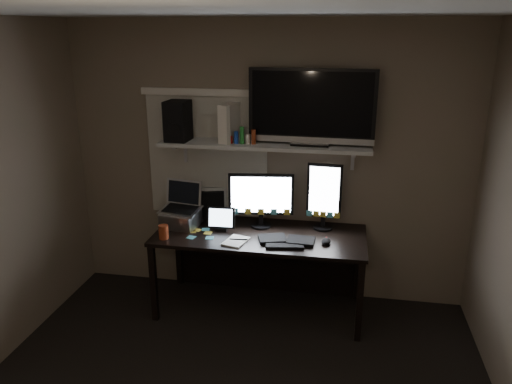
% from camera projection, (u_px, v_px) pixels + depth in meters
% --- Properties ---
extents(ceiling, '(3.60, 3.60, 0.00)m').
position_uv_depth(ceiling, '(211.00, 9.00, 2.40)').
color(ceiling, silver).
rests_on(ceiling, back_wall).
extents(back_wall, '(3.60, 0.00, 3.60)m').
position_uv_depth(back_wall, '(267.00, 164.00, 4.47)').
color(back_wall, '#836D5E').
rests_on(back_wall, floor).
extents(window_blinds, '(1.10, 0.02, 1.10)m').
position_uv_depth(window_blinds, '(207.00, 156.00, 4.53)').
color(window_blinds, silver).
rests_on(window_blinds, back_wall).
extents(desk, '(1.80, 0.75, 0.73)m').
position_uv_depth(desk, '(262.00, 247.00, 4.45)').
color(desk, black).
rests_on(desk, floor).
extents(wall_shelf, '(1.80, 0.35, 0.03)m').
position_uv_depth(wall_shelf, '(264.00, 145.00, 4.24)').
color(wall_shelf, beige).
rests_on(wall_shelf, back_wall).
extents(monitor_landscape, '(0.57, 0.14, 0.50)m').
position_uv_depth(monitor_landscape, '(261.00, 200.00, 4.36)').
color(monitor_landscape, black).
rests_on(monitor_landscape, desk).
extents(monitor_portrait, '(0.30, 0.08, 0.60)m').
position_uv_depth(monitor_portrait, '(324.00, 196.00, 4.30)').
color(monitor_portrait, black).
rests_on(monitor_portrait, desk).
extents(keyboard, '(0.49, 0.24, 0.03)m').
position_uv_depth(keyboard, '(287.00, 240.00, 4.12)').
color(keyboard, black).
rests_on(keyboard, desk).
extents(mouse, '(0.09, 0.12, 0.04)m').
position_uv_depth(mouse, '(326.00, 241.00, 4.08)').
color(mouse, black).
rests_on(mouse, desk).
extents(notepad, '(0.21, 0.26, 0.01)m').
position_uv_depth(notepad, '(236.00, 241.00, 4.12)').
color(notepad, silver).
rests_on(notepad, desk).
extents(tablet, '(0.25, 0.11, 0.22)m').
position_uv_depth(tablet, '(221.00, 219.00, 4.32)').
color(tablet, black).
rests_on(tablet, desk).
extents(file_sorter, '(0.24, 0.15, 0.28)m').
position_uv_depth(file_sorter, '(212.00, 203.00, 4.63)').
color(file_sorter, black).
rests_on(file_sorter, desk).
extents(laptop, '(0.39, 0.34, 0.39)m').
position_uv_depth(laptop, '(180.00, 206.00, 4.38)').
color(laptop, '#BBBABF').
rests_on(laptop, desk).
extents(cup, '(0.09, 0.09, 0.12)m').
position_uv_depth(cup, '(164.00, 232.00, 4.17)').
color(cup, '#93361A').
rests_on(cup, desk).
extents(sticky_notes, '(0.34, 0.28, 0.00)m').
position_uv_depth(sticky_notes, '(202.00, 234.00, 4.28)').
color(sticky_notes, gold).
rests_on(sticky_notes, desk).
extents(tv, '(1.05, 0.23, 0.63)m').
position_uv_depth(tv, '(312.00, 107.00, 4.09)').
color(tv, black).
rests_on(tv, wall_shelf).
extents(game_console, '(0.14, 0.28, 0.32)m').
position_uv_depth(game_console, '(229.00, 123.00, 4.26)').
color(game_console, silver).
rests_on(game_console, wall_shelf).
extents(speaker, '(0.20, 0.24, 0.34)m').
position_uv_depth(speaker, '(178.00, 121.00, 4.28)').
color(speaker, black).
rests_on(speaker, wall_shelf).
extents(bottles, '(0.24, 0.10, 0.15)m').
position_uv_depth(bottles, '(242.00, 135.00, 4.19)').
color(bottles, '#A50F0C').
rests_on(bottles, wall_shelf).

